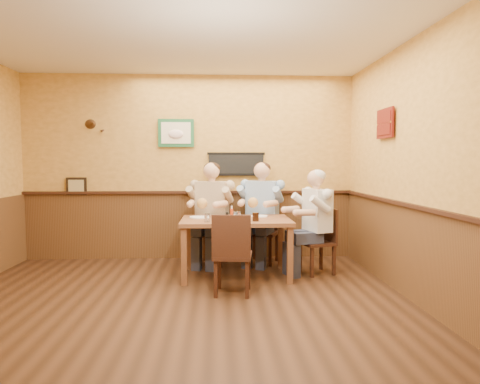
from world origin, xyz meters
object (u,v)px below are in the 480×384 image
object	(u,v)px
diner_tan_shirt	(212,219)
pepper_shaker	(227,215)
water_glass_mid	(237,217)
hot_sauce_bottle	(232,214)
water_glass_left	(207,218)
diner_white_elder	(317,227)
salt_shaker	(232,215)
chair_back_right	(262,231)
cola_tumbler	(256,217)
dining_table	(236,226)
chair_back_left	(212,232)
chair_right_end	(317,241)
chair_near_side	(233,253)
diner_blue_polo	(262,218)

from	to	relation	value
diner_tan_shirt	pepper_shaker	bearing A→B (deg)	-55.71
diner_tan_shirt	water_glass_mid	world-z (taller)	diner_tan_shirt
hot_sauce_bottle	pepper_shaker	bearing A→B (deg)	106.80
water_glass_left	diner_white_elder	bearing A→B (deg)	13.58
diner_white_elder	salt_shaker	bearing A→B (deg)	-104.44
chair_back_right	hot_sauce_bottle	bearing A→B (deg)	-96.32
cola_tumbler	hot_sauce_bottle	size ratio (longest dim) A/B	0.65
chair_back_right	hot_sauce_bottle	size ratio (longest dim) A/B	5.72
pepper_shaker	water_glass_mid	bearing A→B (deg)	-75.45
dining_table	chair_back_left	xyz separation A→B (m)	(-0.31, 0.68, -0.19)
chair_right_end	diner_tan_shirt	bearing A→B (deg)	-130.47
dining_table	diner_tan_shirt	xyz separation A→B (m)	(-0.31, 0.68, 0.00)
water_glass_mid	cola_tumbler	world-z (taller)	water_glass_mid
chair_right_end	water_glass_left	size ratio (longest dim) A/B	8.14
chair_near_side	water_glass_left	distance (m)	0.65
chair_back_right	water_glass_left	distance (m)	1.32
cola_tumbler	hot_sauce_bottle	distance (m)	0.31
salt_shaker	diner_white_elder	bearing A→B (deg)	2.28
chair_back_left	water_glass_left	xyz separation A→B (m)	(-0.05, -0.96, 0.34)
chair_near_side	diner_tan_shirt	distance (m)	1.46
dining_table	chair_back_right	distance (m)	0.86
cola_tumbler	hot_sauce_bottle	world-z (taller)	hot_sauce_bottle
water_glass_left	dining_table	bearing A→B (deg)	37.20
chair_near_side	water_glass_mid	xyz separation A→B (m)	(0.07, 0.36, 0.36)
dining_table	cola_tumbler	xyz separation A→B (m)	(0.23, -0.23, 0.14)
diner_tan_shirt	hot_sauce_bottle	bearing A→B (deg)	-55.86
water_glass_mid	chair_right_end	bearing A→B (deg)	22.39
water_glass_mid	chair_near_side	bearing A→B (deg)	-100.22
chair_right_end	diner_tan_shirt	size ratio (longest dim) A/B	0.66
chair_back_right	water_glass_mid	xyz separation A→B (m)	(-0.42, -1.10, 0.35)
chair_back_left	salt_shaker	world-z (taller)	chair_back_left
water_glass_mid	cola_tumbler	size ratio (longest dim) A/B	1.28
water_glass_left	chair_near_side	bearing A→B (deg)	-57.52
diner_blue_polo	cola_tumbler	world-z (taller)	diner_blue_polo
hot_sauce_bottle	diner_tan_shirt	bearing A→B (deg)	107.34
chair_right_end	hot_sauce_bottle	size ratio (longest dim) A/B	5.34
diner_tan_shirt	salt_shaker	bearing A→B (deg)	-51.55
diner_white_elder	chair_near_side	bearing A→B (deg)	-71.47
water_glass_left	pepper_shaker	size ratio (longest dim) A/B	1.33
diner_white_elder	chair_back_left	bearing A→B (deg)	-130.47
chair_back_right	diner_white_elder	bearing A→B (deg)	-22.17
dining_table	diner_tan_shirt	size ratio (longest dim) A/B	1.06
dining_table	diner_white_elder	world-z (taller)	diner_white_elder
water_glass_mid	salt_shaker	xyz separation A→B (m)	(-0.05, 0.40, -0.02)
diner_blue_polo	pepper_shaker	world-z (taller)	diner_blue_polo
dining_table	chair_right_end	xyz separation A→B (m)	(1.08, 0.07, -0.22)
chair_right_end	chair_near_side	world-z (taller)	chair_near_side
diner_tan_shirt	diner_blue_polo	size ratio (longest dim) A/B	1.00
dining_table	diner_white_elder	bearing A→B (deg)	3.82
chair_back_right	diner_tan_shirt	distance (m)	0.76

